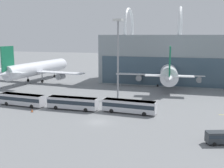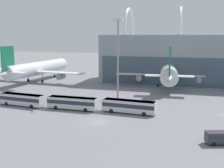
{
  "view_description": "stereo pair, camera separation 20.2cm",
  "coord_description": "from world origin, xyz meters",
  "px_view_note": "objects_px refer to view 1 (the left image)",
  "views": [
    {
      "loc": [
        18.82,
        -54.38,
        18.31
      ],
      "look_at": [
        -3.7,
        24.08,
        4.0
      ],
      "focal_mm": 45.0,
      "sensor_mm": 36.0,
      "label": 1
    },
    {
      "loc": [
        19.02,
        -54.32,
        18.31
      ],
      "look_at": [
        -3.7,
        24.08,
        4.0
      ],
      "focal_mm": 45.0,
      "sensor_mm": 36.0,
      "label": 2
    }
  ],
  "objects_px": {
    "airliner_at_gate_far": "(169,71)",
    "traffic_cone_0": "(32,111)",
    "shuttle_bus_0": "(22,99)",
    "shuttle_bus_2": "(129,106)",
    "airliner_at_gate_near": "(36,69)",
    "floodlight_mast": "(118,44)",
    "service_van_foreground": "(221,137)",
    "shuttle_bus_1": "(73,102)"
  },
  "relations": [
    {
      "from": "airliner_at_gate_near",
      "to": "traffic_cone_0",
      "type": "distance_m",
      "value": 45.91
    },
    {
      "from": "airliner_at_gate_far",
      "to": "traffic_cone_0",
      "type": "distance_m",
      "value": 52.52
    },
    {
      "from": "shuttle_bus_0",
      "to": "traffic_cone_0",
      "type": "distance_m",
      "value": 7.56
    },
    {
      "from": "airliner_at_gate_far",
      "to": "service_van_foreground",
      "type": "height_order",
      "value": "airliner_at_gate_far"
    },
    {
      "from": "airliner_at_gate_near",
      "to": "floodlight_mast",
      "type": "distance_m",
      "value": 44.38
    },
    {
      "from": "airliner_at_gate_near",
      "to": "shuttle_bus_1",
      "type": "xyz_separation_m",
      "value": [
        30.95,
        -34.78,
        -3.37
      ]
    },
    {
      "from": "floodlight_mast",
      "to": "service_van_foreground",
      "type": "bearing_deg",
      "value": -48.48
    },
    {
      "from": "shuttle_bus_0",
      "to": "traffic_cone_0",
      "type": "xyz_separation_m",
      "value": [
        5.79,
        -4.65,
        -1.44
      ]
    },
    {
      "from": "shuttle_bus_2",
      "to": "shuttle_bus_0",
      "type": "bearing_deg",
      "value": -174.16
    },
    {
      "from": "airliner_at_gate_near",
      "to": "shuttle_bus_0",
      "type": "relative_size",
      "value": 3.23
    },
    {
      "from": "shuttle_bus_1",
      "to": "service_van_foreground",
      "type": "distance_m",
      "value": 36.07
    },
    {
      "from": "shuttle_bus_2",
      "to": "shuttle_bus_1",
      "type": "bearing_deg",
      "value": -173.44
    },
    {
      "from": "service_van_foreground",
      "to": "floodlight_mast",
      "type": "relative_size",
      "value": 0.23
    },
    {
      "from": "service_van_foreground",
      "to": "floodlight_mast",
      "type": "bearing_deg",
      "value": -66.67
    },
    {
      "from": "airliner_at_gate_far",
      "to": "shuttle_bus_2",
      "type": "distance_m",
      "value": 38.87
    },
    {
      "from": "shuttle_bus_1",
      "to": "shuttle_bus_0",
      "type": "bearing_deg",
      "value": -178.19
    },
    {
      "from": "traffic_cone_0",
      "to": "shuttle_bus_0",
      "type": "bearing_deg",
      "value": 141.26
    },
    {
      "from": "airliner_at_gate_near",
      "to": "traffic_cone_0",
      "type": "relative_size",
      "value": 52.09
    },
    {
      "from": "service_van_foreground",
      "to": "shuttle_bus_2",
      "type": "bearing_deg",
      "value": -55.19
    },
    {
      "from": "shuttle_bus_0",
      "to": "traffic_cone_0",
      "type": "height_order",
      "value": "shuttle_bus_0"
    },
    {
      "from": "airliner_at_gate_near",
      "to": "service_van_foreground",
      "type": "bearing_deg",
      "value": -121.52
    },
    {
      "from": "shuttle_bus_0",
      "to": "traffic_cone_0",
      "type": "relative_size",
      "value": 16.13
    },
    {
      "from": "shuttle_bus_2",
      "to": "service_van_foreground",
      "type": "bearing_deg",
      "value": -33.05
    },
    {
      "from": "airliner_at_gate_far",
      "to": "shuttle_bus_2",
      "type": "height_order",
      "value": "airliner_at_gate_far"
    },
    {
      "from": "shuttle_bus_1",
      "to": "traffic_cone_0",
      "type": "xyz_separation_m",
      "value": [
        -8.42,
        -4.94,
        -1.44
      ]
    },
    {
      "from": "service_van_foreground",
      "to": "floodlight_mast",
      "type": "height_order",
      "value": "floodlight_mast"
    },
    {
      "from": "airliner_at_gate_far",
      "to": "floodlight_mast",
      "type": "xyz_separation_m",
      "value": [
        -12.54,
        -23.52,
        10.45
      ]
    },
    {
      "from": "shuttle_bus_0",
      "to": "service_van_foreground",
      "type": "distance_m",
      "value": 49.43
    },
    {
      "from": "shuttle_bus_2",
      "to": "traffic_cone_0",
      "type": "relative_size",
      "value": 16.09
    },
    {
      "from": "airliner_at_gate_far",
      "to": "shuttle_bus_0",
      "type": "height_order",
      "value": "airliner_at_gate_far"
    },
    {
      "from": "shuttle_bus_0",
      "to": "service_van_foreground",
      "type": "height_order",
      "value": "shuttle_bus_0"
    },
    {
      "from": "airliner_at_gate_near",
      "to": "shuttle_bus_2",
      "type": "distance_m",
      "value": 56.71
    },
    {
      "from": "shuttle_bus_0",
      "to": "floodlight_mast",
      "type": "bearing_deg",
      "value": 40.9
    },
    {
      "from": "airliner_at_gate_near",
      "to": "floodlight_mast",
      "type": "xyz_separation_m",
      "value": [
        38.47,
        -19.38,
        10.66
      ]
    },
    {
      "from": "airliner_at_gate_far",
      "to": "floodlight_mast",
      "type": "relative_size",
      "value": 1.77
    },
    {
      "from": "airliner_at_gate_far",
      "to": "shuttle_bus_0",
      "type": "relative_size",
      "value": 3.09
    },
    {
      "from": "service_van_foreground",
      "to": "traffic_cone_0",
      "type": "xyz_separation_m",
      "value": [
        -41.76,
        8.83,
        -0.9
      ]
    },
    {
      "from": "airliner_at_gate_far",
      "to": "floodlight_mast",
      "type": "distance_m",
      "value": 28.62
    },
    {
      "from": "shuttle_bus_2",
      "to": "floodlight_mast",
      "type": "bearing_deg",
      "value": 118.35
    },
    {
      "from": "shuttle_bus_0",
      "to": "shuttle_bus_1",
      "type": "xyz_separation_m",
      "value": [
        14.21,
        0.29,
        0.0
      ]
    },
    {
      "from": "shuttle_bus_2",
      "to": "airliner_at_gate_near",
      "type": "bearing_deg",
      "value": 146.87
    },
    {
      "from": "service_van_foreground",
      "to": "traffic_cone_0",
      "type": "height_order",
      "value": "service_van_foreground"
    }
  ]
}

